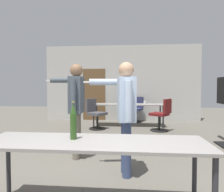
{
  "coord_description": "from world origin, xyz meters",
  "views": [
    {
      "loc": [
        0.32,
        -1.5,
        1.26
      ],
      "look_at": [
        -0.07,
        2.83,
        1.1
      ],
      "focal_mm": 32.0,
      "sensor_mm": 36.0,
      "label": 1
    }
  ],
  "objects": [
    {
      "name": "person_left_plaid",
      "position": [
        0.25,
        1.39,
        0.99
      ],
      "size": [
        0.81,
        0.61,
        1.64
      ],
      "rotation": [
        0.0,
        0.0,
        1.72
      ],
      "color": "#3D4C75",
      "rests_on": "ground_plane"
    },
    {
      "name": "drink_cup",
      "position": [
        0.83,
        5.26,
        0.8
      ],
      "size": [
        0.09,
        0.09,
        0.11
      ],
      "color": "silver",
      "rests_on": "conference_table_far"
    },
    {
      "name": "office_chair_mid_tucked",
      "position": [
        1.26,
        4.47,
        0.46
      ],
      "size": [
        0.68,
        0.67,
        0.96
      ],
      "rotation": [
        0.0,
        0.0,
        0.96
      ],
      "color": "black",
      "rests_on": "ground_plane"
    },
    {
      "name": "person_near_casual",
      "position": [
        -0.65,
        2.03,
        1.04
      ],
      "size": [
        0.78,
        0.58,
        1.71
      ],
      "rotation": [
        0.0,
        0.0,
        1.6
      ],
      "color": "slate",
      "rests_on": "ground_plane"
    },
    {
      "name": "conference_table_near",
      "position": [
        -0.04,
        0.46,
        0.67
      ],
      "size": [
        2.26,
        0.64,
        0.74
      ],
      "color": "gray",
      "rests_on": "ground_plane"
    },
    {
      "name": "back_wall",
      "position": [
        -0.03,
        6.45,
        1.47
      ],
      "size": [
        6.1,
        0.12,
        2.97
      ],
      "color": "beige",
      "rests_on": "ground_plane"
    },
    {
      "name": "conference_table_far",
      "position": [
        0.27,
        5.26,
        0.68
      ],
      "size": [
        2.37,
        0.74,
        0.74
      ],
      "color": "gray",
      "rests_on": "ground_plane"
    },
    {
      "name": "office_chair_far_left",
      "position": [
        0.57,
        6.11,
        0.44
      ],
      "size": [
        0.62,
        0.66,
        0.94
      ],
      "rotation": [
        0.0,
        0.0,
        2.71
      ],
      "color": "black",
      "rests_on": "ground_plane"
    },
    {
      "name": "beer_bottle",
      "position": [
        -0.26,
        0.51,
        0.92
      ],
      "size": [
        0.07,
        0.07,
        0.39
      ],
      "color": "#2D511E",
      "rests_on": "conference_table_near"
    },
    {
      "name": "office_chair_near_pushed",
      "position": [
        -0.74,
        4.64,
        0.44
      ],
      "size": [
        0.68,
        0.66,
        0.94
      ],
      "rotation": [
        0.0,
        0.0,
        4.16
      ],
      "color": "black",
      "rests_on": "ground_plane"
    }
  ]
}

